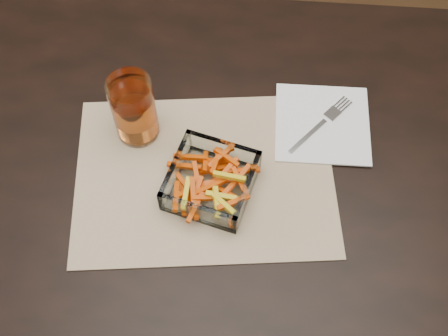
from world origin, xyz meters
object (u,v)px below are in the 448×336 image
at_px(glass_bowl, 211,182).
at_px(dining_table, 272,208).
at_px(fork, 322,123).
at_px(tumbler, 134,111).

bearing_deg(glass_bowl, dining_table, 6.07).
bearing_deg(fork, tumbler, -132.95).
height_order(tumbler, fork, tumbler).
xyz_separation_m(dining_table, tumbler, (-0.25, 0.10, 0.15)).
bearing_deg(dining_table, glass_bowl, -173.93).
distance_m(dining_table, fork, 0.18).
bearing_deg(glass_bowl, tumbler, 143.06).
relative_size(dining_table, fork, 11.81).
bearing_deg(tumbler, fork, 6.55).
distance_m(tumbler, fork, 0.34).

